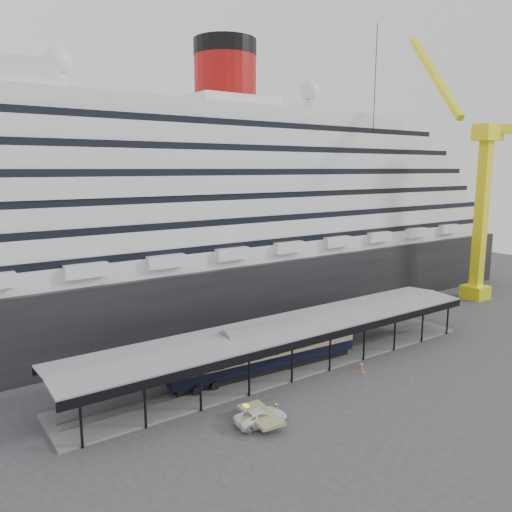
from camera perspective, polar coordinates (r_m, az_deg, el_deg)
The scene contains 9 objects.
ground at distance 58.90m, azimuth 6.92°, elevation -13.78°, with size 200.00×200.00×0.00m, color #353538.
cruise_ship at distance 80.70m, azimuth -8.22°, elevation 6.11°, with size 130.00×30.00×43.90m.
platform_canopy at distance 61.53m, azimuth 3.80°, elevation -10.29°, with size 56.00×9.18×5.30m.
crane_yellow at distance 97.53m, azimuth 23.98°, elevation 6.96°, with size 23.83×18.78×47.60m.
port_truck at distance 49.10m, azimuth 0.55°, elevation -17.90°, with size 2.35×5.09×1.41m, color white.
pullman_carriage at distance 59.30m, azimuth 1.06°, elevation -10.53°, with size 24.53×4.71×23.94m.
traffic_cone_left at distance 52.02m, azimuth 2.32°, elevation -16.64°, with size 0.45×0.45×0.73m.
traffic_cone_mid at distance 60.56m, azimuth 12.16°, elevation -12.91°, with size 0.44×0.44×0.68m.
traffic_cone_right at distance 62.46m, azimuth 11.98°, elevation -12.09°, with size 0.52×0.52×0.85m.
Camera 1 is at (-36.39, -39.81, 23.68)m, focal length 35.00 mm.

